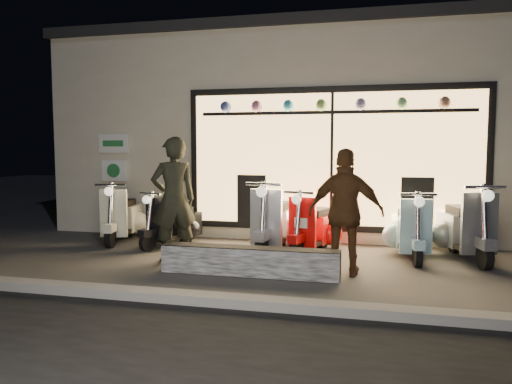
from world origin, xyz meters
TOP-DOWN VIEW (x-y plane):
  - ground at (0.00, 0.00)m, footprint 40.00×40.00m
  - kerb at (0.00, -2.00)m, footprint 40.00×0.25m
  - shop_building at (0.00, 4.98)m, footprint 10.20×6.23m
  - graffiti_barrier at (-0.09, -0.65)m, footprint 2.49×0.28m
  - scooter_silver at (-0.08, 1.20)m, footprint 0.60×1.63m
  - scooter_red at (0.62, 1.18)m, footprint 0.75×1.45m
  - scooter_black at (-1.91, 1.14)m, footprint 0.76×1.33m
  - scooter_cream at (-3.10, 1.38)m, footprint 0.68×1.53m
  - scooter_blue at (2.14, 1.16)m, footprint 0.56×1.48m
  - scooter_grey at (2.97, 1.29)m, footprint 0.75×1.65m
  - man at (-1.46, -0.03)m, footprint 0.84×0.80m
  - woman at (1.20, -0.32)m, footprint 1.05×0.48m

SIDE VIEW (x-z plane):
  - ground at x=0.00m, z-range 0.00..0.00m
  - kerb at x=0.00m, z-range 0.00..0.12m
  - graffiti_barrier at x=-0.09m, z-range 0.00..0.40m
  - scooter_black at x=-1.91m, z-range -0.09..0.87m
  - scooter_red at x=0.62m, z-range -0.10..0.94m
  - scooter_blue at x=2.14m, z-range -0.10..0.95m
  - scooter_cream at x=-3.10m, z-range -0.11..0.98m
  - scooter_silver at x=-0.08m, z-range -0.11..1.05m
  - scooter_grey at x=2.97m, z-range -0.12..1.05m
  - woman at x=1.20m, z-range 0.00..1.76m
  - man at x=-1.46m, z-range 0.00..1.93m
  - shop_building at x=0.00m, z-range 0.00..4.20m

